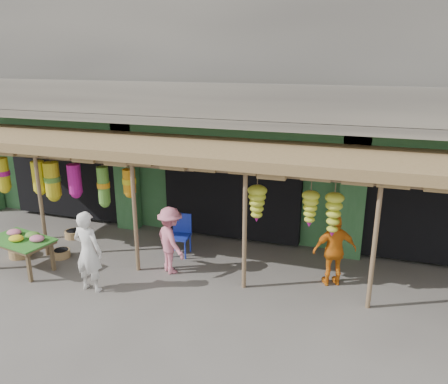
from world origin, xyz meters
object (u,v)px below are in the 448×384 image
(person_shopper, at_px, (171,240))
(blue_chair, at_px, (181,232))
(flower_table, at_px, (22,241))
(person_vendor, at_px, (335,250))
(person_front, at_px, (88,252))

(person_shopper, bearing_deg, blue_chair, -40.29)
(flower_table, relative_size, person_vendor, 1.02)
(flower_table, height_order, person_front, person_front)
(blue_chair, bearing_deg, person_shopper, -83.98)
(blue_chair, xyz_separation_m, person_shopper, (0.18, -0.96, 0.21))
(blue_chair, xyz_separation_m, person_front, (-1.07, -2.21, 0.31))
(blue_chair, distance_m, person_front, 2.48)
(blue_chair, relative_size, person_vendor, 0.63)
(blue_chair, relative_size, person_front, 0.58)
(blue_chair, height_order, person_front, person_front)
(flower_table, relative_size, person_front, 0.93)
(blue_chair, distance_m, person_shopper, 1.00)
(person_shopper, bearing_deg, person_vendor, -132.05)
(person_shopper, bearing_deg, flower_table, 55.26)
(person_shopper, bearing_deg, person_front, 83.77)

